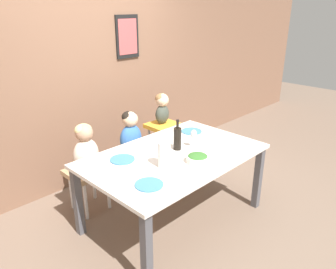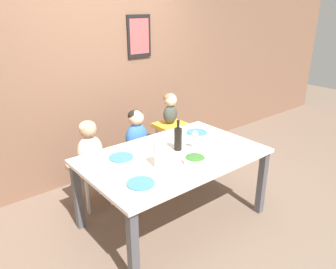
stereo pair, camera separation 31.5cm
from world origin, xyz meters
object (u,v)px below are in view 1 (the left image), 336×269
object	(u,v)px
dinner_plate_front_left	(149,185)
dinner_plate_back_left	(122,159)
paper_towel_roll	(164,155)
salad_bowl_large	(198,158)
dinner_plate_back_right	(192,131)
wine_bottle	(177,138)
person_child_center	(131,132)
chair_far_center	(132,158)
chair_far_left	(88,176)
person_baby_right	(162,106)
chair_right_highchair	(162,135)
person_child_left	(85,147)
wine_glass_near	(194,135)

from	to	relation	value
dinner_plate_front_left	dinner_plate_back_left	xyz separation A→B (m)	(0.13, 0.52, 0.00)
paper_towel_roll	salad_bowl_large	distance (m)	0.33
paper_towel_roll	dinner_plate_back_left	size ratio (longest dim) A/B	1.02
dinner_plate_back_left	dinner_plate_back_right	xyz separation A→B (m)	(1.01, 0.02, 0.00)
wine_bottle	salad_bowl_large	world-z (taller)	wine_bottle
person_child_center	dinner_plate_front_left	xyz separation A→B (m)	(-0.67, -1.05, 0.02)
chair_far_center	wine_bottle	xyz separation A→B (m)	(0.01, -0.73, 0.47)
chair_far_left	wine_bottle	xyz separation A→B (m)	(0.60, -0.73, 0.47)
person_baby_right	dinner_plate_back_right	xyz separation A→B (m)	(-0.03, -0.51, -0.18)
chair_right_highchair	chair_far_center	bearing A→B (deg)	-180.00
person_child_left	dinner_plate_front_left	size ratio (longest dim) A/B	2.18
chair_far_left	person_child_left	distance (m)	0.33
salad_bowl_large	dinner_plate_back_left	distance (m)	0.70
chair_far_left	paper_towel_roll	xyz separation A→B (m)	(0.24, -0.91, 0.46)
chair_right_highchair	paper_towel_roll	bearing A→B (deg)	-133.66
wine_bottle	dinner_plate_front_left	size ratio (longest dim) A/B	1.35
dinner_plate_back_right	wine_glass_near	bearing A→B (deg)	-136.86
chair_far_center	chair_right_highchair	size ratio (longest dim) A/B	0.67
chair_far_left	person_baby_right	bearing A→B (deg)	0.10
person_child_left	person_baby_right	bearing A→B (deg)	0.03
chair_far_center	salad_bowl_large	xyz separation A→B (m)	(-0.07, -1.06, 0.39)
person_baby_right	dinner_plate_front_left	distance (m)	1.59
paper_towel_roll	person_child_center	bearing A→B (deg)	68.56
wine_bottle	dinner_plate_front_left	distance (m)	0.75
person_child_left	paper_towel_roll	distance (m)	0.95
chair_far_center	person_child_left	size ratio (longest dim) A/B	0.94
person_baby_right	dinner_plate_back_right	distance (m)	0.54
wine_bottle	dinner_plate_back_right	distance (m)	0.53
chair_far_left	person_child_center	size ratio (longest dim) A/B	0.94
person_baby_right	dinner_plate_back_right	world-z (taller)	person_baby_right
dinner_plate_front_left	dinner_plate_back_right	size ratio (longest dim) A/B	1.00
person_child_center	dinner_plate_back_left	xyz separation A→B (m)	(-0.53, -0.53, 0.02)
wine_glass_near	dinner_plate_back_right	xyz separation A→B (m)	(0.32, 0.30, -0.13)
dinner_plate_back_right	dinner_plate_front_left	bearing A→B (deg)	-154.84
chair_right_highchair	person_child_left	distance (m)	1.12
person_baby_right	dinner_plate_front_left	size ratio (longest dim) A/B	1.66
dinner_plate_back_left	wine_glass_near	bearing A→B (deg)	-21.83
wine_glass_near	paper_towel_roll	bearing A→B (deg)	-169.11
wine_bottle	person_child_center	bearing A→B (deg)	90.42
person_child_left	paper_towel_roll	world-z (taller)	paper_towel_roll
salad_bowl_large	paper_towel_roll	bearing A→B (deg)	152.20
dinner_plate_back_left	chair_far_left	bearing A→B (deg)	96.76
person_baby_right	chair_right_highchair	bearing A→B (deg)	-90.00
chair_far_left	dinner_plate_back_right	xyz separation A→B (m)	(1.07, -0.51, 0.35)
chair_far_center	dinner_plate_back_right	bearing A→B (deg)	-47.18
person_baby_right	paper_towel_roll	distance (m)	1.26
chair_far_left	chair_right_highchair	size ratio (longest dim) A/B	0.67
person_child_left	chair_far_left	bearing A→B (deg)	-90.00
dinner_plate_back_left	person_child_left	bearing A→B (deg)	96.74
salad_bowl_large	dinner_plate_back_right	bearing A→B (deg)	44.80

